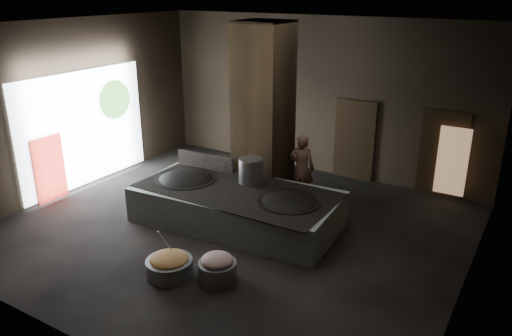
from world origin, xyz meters
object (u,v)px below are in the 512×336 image
Objects in this scene: hearth_platform at (237,206)px; wok_left at (186,181)px; wok_right at (289,205)px; meat_basin at (217,272)px; cook at (302,169)px; veg_basin at (170,267)px; stock_pot at (251,171)px.

wok_left is (-1.45, -0.05, 0.34)m from hearth_platform.
meat_basin is at bearing -97.18° from wok_right.
cook reaches higher than hearth_platform.
veg_basin is 1.24× the size of meat_basin.
hearth_platform is at bearing -95.19° from stock_pot.
wok_left reaches higher than hearth_platform.
stock_pot is 0.34× the size of cook.
wok_right is 0.77× the size of cook.
stock_pot reaches higher than veg_basin.
cook is 1.98× the size of veg_basin.
meat_basin reaches higher than veg_basin.
wok_right is at bearing 65.56° from veg_basin.
wok_left is at bearing 122.32° from veg_basin.
wok_right is at bearing -21.04° from stock_pot.
wok_left reaches higher than meat_basin.
cook is (2.18, 1.94, 0.14)m from wok_left.
meat_basin is at bearing -70.30° from stock_pot.
cook reaches higher than stock_pot.
stock_pot is at bearing 48.99° from cook.
wok_right is 2.40m from meat_basin.
wok_right is at bearing -1.82° from hearth_platform.
hearth_platform reaches higher than meat_basin.
hearth_platform is at bearing 115.04° from meat_basin.
stock_pot is at bearing 80.87° from hearth_platform.
stock_pot reaches higher than meat_basin.
cook is (-0.62, 1.84, 0.14)m from wok_right.
meat_basin is at bearing -68.90° from hearth_platform.
veg_basin is at bearing -90.55° from hearth_platform.
hearth_platform is 0.91m from stock_pot.
wok_left is at bearing 138.54° from meat_basin.
veg_basin is at bearing 68.45° from cook.
wok_left is 3.05m from veg_basin.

